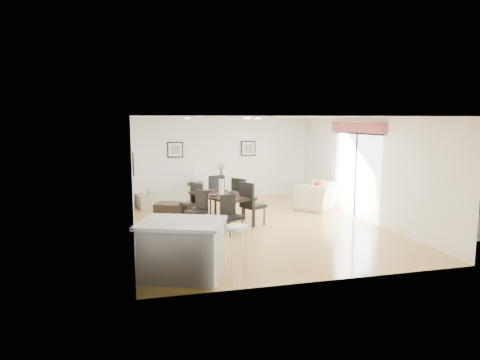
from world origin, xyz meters
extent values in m
plane|color=tan|center=(0.00, 0.00, 0.00)|extent=(8.00, 8.00, 0.00)
cube|color=white|center=(0.00, 4.00, 1.35)|extent=(6.00, 0.04, 2.70)
cube|color=white|center=(0.00, -4.00, 1.35)|extent=(6.00, 0.04, 2.70)
cube|color=white|center=(-3.00, 0.00, 1.35)|extent=(0.04, 8.00, 2.70)
cube|color=white|center=(3.00, 0.00, 1.35)|extent=(0.04, 8.00, 2.70)
cube|color=white|center=(0.00, 0.00, 2.70)|extent=(6.00, 8.00, 0.02)
imported|color=gray|center=(-1.88, 2.88, 0.30)|extent=(2.17, 1.24, 0.60)
imported|color=beige|center=(2.34, 1.25, 0.39)|extent=(1.60, 1.57, 0.78)
imported|color=#335524|center=(5.46, -0.24, 0.30)|extent=(0.54, 0.47, 0.59)
imported|color=#335524|center=(5.81, 0.61, 0.37)|extent=(0.48, 0.48, 0.74)
cube|color=black|center=(-0.81, 0.33, 0.72)|extent=(1.53, 2.00, 0.06)
cylinder|color=black|center=(-0.83, -0.59, 0.34)|extent=(0.07, 0.07, 0.69)
cylinder|color=black|center=(-1.50, 0.95, 0.34)|extent=(0.07, 0.07, 0.69)
cylinder|color=black|center=(-0.12, -0.28, 0.34)|extent=(0.07, 0.07, 0.69)
cylinder|color=black|center=(-0.78, 1.26, 0.34)|extent=(0.07, 0.07, 0.69)
cube|color=black|center=(-1.53, -0.12, 0.42)|extent=(0.58, 0.58, 0.07)
cube|color=black|center=(-1.37, -0.02, 0.68)|extent=(0.27, 0.38, 0.50)
cylinder|color=black|center=(-1.75, -0.06, 0.19)|extent=(0.03, 0.03, 0.38)
cylinder|color=black|center=(-1.47, 0.11, 0.19)|extent=(0.03, 0.03, 0.38)
cylinder|color=black|center=(-1.58, -0.34, 0.19)|extent=(0.03, 0.03, 0.38)
cylinder|color=black|center=(-1.30, -0.17, 0.19)|extent=(0.03, 0.03, 0.38)
cube|color=black|center=(-1.53, 0.78, 0.44)|extent=(0.61, 0.61, 0.08)
cube|color=black|center=(-1.37, 0.89, 0.72)|extent=(0.29, 0.40, 0.53)
cylinder|color=black|center=(-1.76, 0.83, 0.20)|extent=(0.03, 0.03, 0.40)
cylinder|color=black|center=(-1.48, 1.02, 0.20)|extent=(0.03, 0.03, 0.40)
cylinder|color=black|center=(-1.57, 0.54, 0.20)|extent=(0.03, 0.03, 0.40)
cylinder|color=black|center=(-1.29, 0.73, 0.20)|extent=(0.03, 0.03, 0.40)
cube|color=black|center=(-0.09, -0.12, 0.50)|extent=(0.67, 0.67, 0.09)
cube|color=black|center=(-0.28, -0.21, 0.81)|extent=(0.28, 0.48, 0.60)
cylinder|color=black|center=(0.17, -0.20, 0.23)|extent=(0.04, 0.04, 0.46)
cylinder|color=black|center=(-0.18, -0.38, 0.23)|extent=(0.04, 0.04, 0.46)
cylinder|color=black|center=(0.00, 0.15, 0.23)|extent=(0.04, 0.04, 0.46)
cylinder|color=black|center=(-0.35, -0.03, 0.23)|extent=(0.04, 0.04, 0.46)
cube|color=black|center=(-0.09, 0.78, 0.49)|extent=(0.68, 0.68, 0.09)
cube|color=black|center=(-0.27, 0.66, 0.80)|extent=(0.33, 0.44, 0.59)
cylinder|color=black|center=(0.18, 0.73, 0.22)|extent=(0.04, 0.04, 0.45)
cylinder|color=black|center=(-0.14, 0.52, 0.22)|extent=(0.04, 0.04, 0.45)
cylinder|color=black|center=(-0.04, 1.05, 0.22)|extent=(0.04, 0.04, 0.45)
cylinder|color=black|center=(-0.36, 0.83, 0.22)|extent=(0.04, 0.04, 0.45)
cube|color=black|center=(-0.81, -0.86, 0.41)|extent=(0.53, 0.53, 0.07)
cube|color=black|center=(-0.87, -0.69, 0.68)|extent=(0.41, 0.19, 0.50)
cylinder|color=black|center=(-0.90, -1.07, 0.19)|extent=(0.03, 0.03, 0.38)
cylinder|color=black|center=(-1.02, -0.77, 0.19)|extent=(0.03, 0.03, 0.38)
cylinder|color=black|center=(-0.60, -0.96, 0.19)|extent=(0.03, 0.03, 0.38)
cylinder|color=black|center=(-0.71, -0.65, 0.19)|extent=(0.03, 0.03, 0.38)
cube|color=black|center=(-0.81, 1.53, 0.50)|extent=(0.64, 0.64, 0.09)
cube|color=black|center=(-0.73, 1.33, 0.81)|extent=(0.49, 0.23, 0.59)
cylinder|color=black|center=(-0.69, 1.78, 0.23)|extent=(0.04, 0.04, 0.45)
cylinder|color=black|center=(-0.56, 1.42, 0.23)|extent=(0.04, 0.04, 0.45)
cylinder|color=black|center=(-1.06, 1.64, 0.23)|extent=(0.04, 0.04, 0.45)
cylinder|color=black|center=(-0.92, 1.28, 0.23)|extent=(0.04, 0.04, 0.45)
cylinder|color=white|center=(-0.81, 0.33, 0.94)|extent=(0.13, 0.13, 0.38)
cylinder|color=#332016|center=(-0.48, 0.33, 0.75)|extent=(0.37, 0.37, 0.01)
cylinder|color=black|center=(-0.48, 0.33, 0.79)|extent=(0.20, 0.20, 0.05)
cylinder|color=#332016|center=(-0.71, 0.90, 0.75)|extent=(0.37, 0.37, 0.01)
cylinder|color=black|center=(-0.71, 0.90, 0.79)|extent=(0.20, 0.20, 0.05)
cylinder|color=#332016|center=(-1.07, 0.68, 0.75)|extent=(0.37, 0.37, 0.01)
cylinder|color=black|center=(-1.07, 0.68, 0.79)|extent=(0.20, 0.20, 0.05)
cylinder|color=#332016|center=(-1.07, -0.02, 0.75)|extent=(0.37, 0.37, 0.01)
cylinder|color=black|center=(-1.07, -0.02, 0.79)|extent=(0.20, 0.20, 0.05)
cylinder|color=#332016|center=(-0.71, -0.23, 0.75)|extent=(0.37, 0.37, 0.01)
cylinder|color=black|center=(-0.71, -0.23, 0.79)|extent=(0.20, 0.20, 0.05)
cube|color=black|center=(-1.93, 1.27, 0.20)|extent=(1.13, 0.93, 0.39)
cube|color=black|center=(-0.98, 3.68, 0.29)|extent=(0.56, 0.56, 0.59)
cylinder|color=white|center=(-0.98, 3.68, 0.67)|extent=(0.09, 0.09, 0.17)
cone|color=white|center=(-0.98, 3.68, 0.87)|extent=(0.21, 0.21, 0.23)
cube|color=maroon|center=(2.23, 1.14, 0.64)|extent=(0.34, 0.37, 0.39)
cube|color=#B8B8BA|center=(-2.23, -3.23, 0.45)|extent=(1.54, 1.36, 0.90)
cube|color=#B4B4B6|center=(-2.23, -3.23, 0.94)|extent=(1.67, 1.49, 0.06)
cylinder|color=white|center=(-1.27, -3.23, 0.81)|extent=(0.38, 0.38, 0.06)
cylinder|color=silver|center=(-1.15, -3.10, 0.40)|extent=(0.03, 0.03, 0.81)
cylinder|color=silver|center=(-1.40, -3.10, 0.40)|extent=(0.03, 0.03, 0.81)
cylinder|color=silver|center=(-1.40, -3.36, 0.40)|extent=(0.03, 0.03, 0.81)
cylinder|color=silver|center=(-1.15, -3.36, 0.40)|extent=(0.03, 0.03, 0.81)
cube|color=black|center=(-1.60, 3.97, 1.65)|extent=(0.52, 0.03, 0.52)
cube|color=white|center=(-1.60, 3.97, 1.65)|extent=(0.44, 0.04, 0.44)
cube|color=#5A5A55|center=(-1.60, 3.97, 1.65)|extent=(0.30, 0.04, 0.30)
cube|color=black|center=(0.90, 3.97, 1.65)|extent=(0.52, 0.03, 0.52)
cube|color=white|center=(0.90, 3.97, 1.65)|extent=(0.44, 0.04, 0.44)
cube|color=#5A5A55|center=(0.90, 3.97, 1.65)|extent=(0.30, 0.04, 0.30)
cube|color=black|center=(-2.97, -0.20, 1.65)|extent=(0.03, 0.52, 0.52)
cube|color=white|center=(-2.97, -0.20, 1.65)|extent=(0.04, 0.44, 0.44)
cube|color=#5A5A55|center=(-2.97, -0.20, 1.65)|extent=(0.04, 0.30, 0.30)
cube|color=white|center=(2.98, 0.30, 1.12)|extent=(0.02, 2.40, 2.25)
cube|color=black|center=(2.96, 0.30, 1.12)|extent=(0.03, 0.05, 2.25)
cube|color=black|center=(2.96, 0.30, 2.27)|extent=(0.03, 2.50, 0.05)
cube|color=maroon|center=(2.92, 0.30, 2.43)|extent=(0.10, 2.70, 0.28)
plane|color=gray|center=(5.00, 0.30, 0.00)|extent=(6.00, 6.00, 0.00)
cube|color=#2F2E31|center=(6.20, 0.30, 0.90)|extent=(0.08, 5.50, 1.80)
cube|color=brown|center=(6.05, 2.70, 1.00)|extent=(0.35, 0.35, 2.00)
camera|label=1|loc=(-2.99, -10.21, 2.65)|focal=32.00mm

